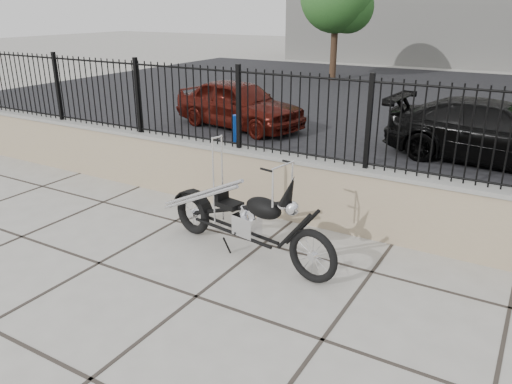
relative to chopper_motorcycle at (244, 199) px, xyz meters
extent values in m
plane|color=#99968E|center=(0.07, -1.13, -0.75)|extent=(90.00, 90.00, 0.00)
plane|color=black|center=(0.07, 11.37, -0.75)|extent=(30.00, 30.00, 0.00)
cube|color=gray|center=(0.07, 1.37, -0.27)|extent=(14.00, 0.36, 0.96)
cube|color=black|center=(0.07, 1.37, 0.81)|extent=(14.00, 0.08, 1.20)
imported|color=#420E09|center=(-3.85, 6.00, -0.13)|extent=(3.85, 2.11, 1.24)
imported|color=black|center=(2.22, 5.95, -0.13)|extent=(4.38, 2.03, 1.24)
cylinder|color=#0D17CD|center=(-2.26, 3.35, -0.27)|extent=(0.13, 0.13, 0.97)
cylinder|color=#382619|center=(-5.17, 15.65, 0.64)|extent=(0.28, 0.28, 2.79)
camera|label=1|loc=(3.03, -4.88, 2.25)|focal=35.00mm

